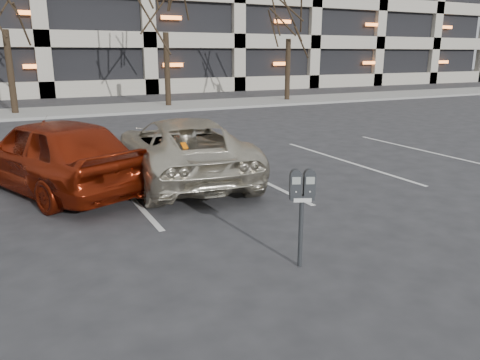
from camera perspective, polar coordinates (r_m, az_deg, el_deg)
ground at (r=8.03m, az=-0.50°, el=-3.97°), size 140.00×140.00×0.00m
sidewalk at (r=23.21m, az=-18.22°, el=8.05°), size 80.00×4.00×0.12m
stall_lines at (r=9.68m, az=-14.02°, el=-1.03°), size 16.90×5.20×0.00m
parking_meter at (r=5.79m, az=7.57°, el=-1.76°), size 0.34×0.24×1.25m
suv_silver at (r=10.05m, az=-7.04°, el=3.78°), size 2.73×5.02×1.34m
car_red at (r=9.74m, az=-21.85°, el=2.92°), size 3.36×4.74×1.50m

